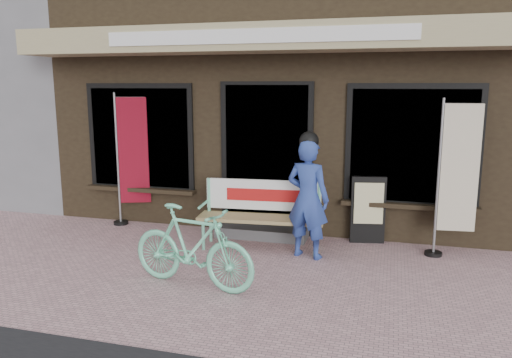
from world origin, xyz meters
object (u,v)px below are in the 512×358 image
(person, at_px, (308,196))
(nobori_red, at_px, (131,158))
(menu_stand, at_px, (368,209))
(bench, at_px, (262,209))
(bicycle, at_px, (192,247))
(nobori_cream, at_px, (455,177))

(person, relative_size, nobori_red, 0.78)
(person, distance_m, nobori_red, 2.99)
(nobori_red, relative_size, menu_stand, 2.19)
(bench, distance_m, nobori_red, 2.34)
(menu_stand, bearing_deg, bicycle, -140.84)
(person, xyz_separation_m, bicycle, (-1.03, -1.27, -0.34))
(bench, xyz_separation_m, bicycle, (-0.37, -1.51, -0.08))
(nobori_red, height_order, nobori_cream, nobori_red)
(bench, bearing_deg, bicycle, -108.92)
(nobori_cream, distance_m, menu_stand, 1.23)
(bicycle, height_order, menu_stand, menu_stand)
(bicycle, distance_m, nobori_cream, 3.35)
(bench, distance_m, person, 0.75)
(bench, bearing_deg, person, -24.88)
(nobori_cream, bearing_deg, person, -170.48)
(bicycle, distance_m, menu_stand, 2.69)
(bicycle, bearing_deg, nobori_cream, -46.62)
(bicycle, relative_size, nobori_cream, 0.75)
(bench, bearing_deg, nobori_cream, 1.12)
(person, bearing_deg, bench, 174.73)
(person, distance_m, bicycle, 1.67)
(person, relative_size, menu_stand, 1.72)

